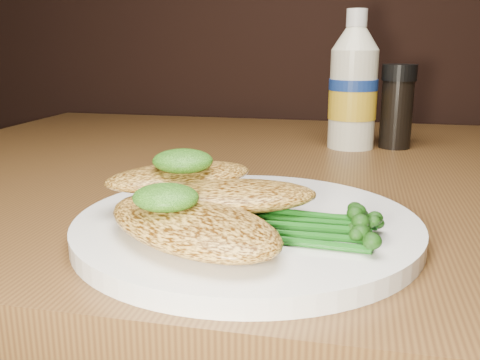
# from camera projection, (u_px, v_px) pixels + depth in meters

# --- Properties ---
(plate) EXTENTS (0.28, 0.28, 0.01)m
(plate) POSITION_uv_depth(u_px,v_px,m) (247.00, 226.00, 0.43)
(plate) COLOR white
(plate) RESTS_ON dining_table
(chicken_front) EXTENTS (0.18, 0.16, 0.03)m
(chicken_front) POSITION_uv_depth(u_px,v_px,m) (191.00, 223.00, 0.38)
(chicken_front) COLOR gold
(chicken_front) RESTS_ON plate
(chicken_mid) EXTENTS (0.16, 0.11, 0.02)m
(chicken_mid) POSITION_uv_depth(u_px,v_px,m) (228.00, 196.00, 0.42)
(chicken_mid) COLOR gold
(chicken_mid) RESTS_ON plate
(chicken_back) EXTENTS (0.14, 0.13, 0.02)m
(chicken_back) POSITION_uv_depth(u_px,v_px,m) (180.00, 176.00, 0.45)
(chicken_back) COLOR gold
(chicken_back) RESTS_ON plate
(pesto_front) EXTENTS (0.05, 0.05, 0.02)m
(pesto_front) POSITION_uv_depth(u_px,v_px,m) (166.00, 197.00, 0.37)
(pesto_front) COLOR #0E3407
(pesto_front) RESTS_ON chicken_front
(pesto_back) EXTENTS (0.05, 0.05, 0.02)m
(pesto_back) POSITION_uv_depth(u_px,v_px,m) (183.00, 161.00, 0.44)
(pesto_back) COLOR #0E3407
(pesto_back) RESTS_ON chicken_back
(broccolini_bundle) EXTENTS (0.15, 0.13, 0.02)m
(broccolini_bundle) POSITION_uv_depth(u_px,v_px,m) (303.00, 219.00, 0.40)
(broccolini_bundle) COLOR #135312
(broccolini_bundle) RESTS_ON plate
(mayo_bottle) EXTENTS (0.09, 0.09, 0.20)m
(mayo_bottle) POSITION_uv_depth(u_px,v_px,m) (354.00, 80.00, 0.76)
(mayo_bottle) COLOR beige
(mayo_bottle) RESTS_ON dining_table
(pepper_grinder) EXTENTS (0.06, 0.06, 0.12)m
(pepper_grinder) POSITION_uv_depth(u_px,v_px,m) (397.00, 107.00, 0.77)
(pepper_grinder) COLOR black
(pepper_grinder) RESTS_ON dining_table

